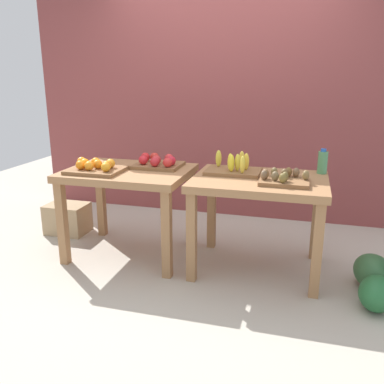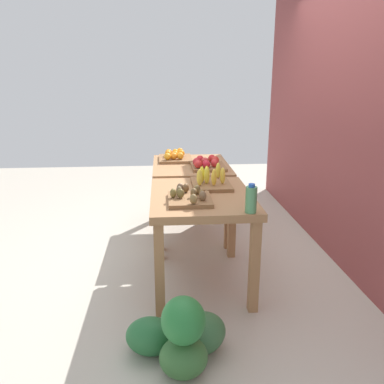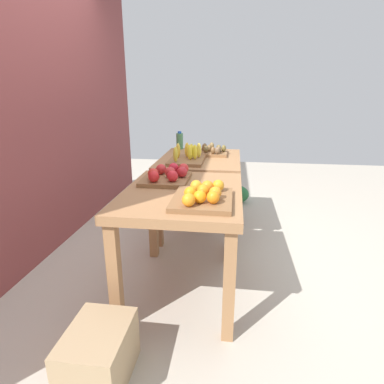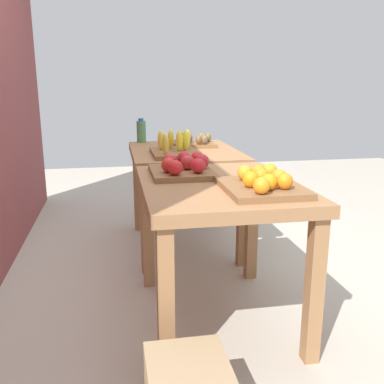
{
  "view_description": "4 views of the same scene",
  "coord_description": "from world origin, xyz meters",
  "px_view_note": "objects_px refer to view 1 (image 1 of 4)",
  "views": [
    {
      "loc": [
        0.89,
        -3.14,
        1.55
      ],
      "look_at": [
        0.02,
        -0.04,
        0.63
      ],
      "focal_mm": 38.37,
      "sensor_mm": 36.0,
      "label": 1
    },
    {
      "loc": [
        3.52,
        -0.31,
        1.67
      ],
      "look_at": [
        -0.07,
        -0.02,
        0.61
      ],
      "focal_mm": 36.62,
      "sensor_mm": 36.0,
      "label": 2
    },
    {
      "loc": [
        -2.58,
        -0.33,
        1.42
      ],
      "look_at": [
        0.02,
        0.01,
        0.58
      ],
      "focal_mm": 29.47,
      "sensor_mm": 36.0,
      "label": 3
    },
    {
      "loc": [
        -2.69,
        0.53,
        1.28
      ],
      "look_at": [
        0.07,
        0.03,
        0.57
      ],
      "focal_mm": 40.5,
      "sensor_mm": 36.0,
      "label": 4
    }
  ],
  "objects_px": {
    "orange_bin": "(96,167)",
    "cardboard_produce_box": "(68,218)",
    "kiwi_bin": "(284,179)",
    "water_bottle": "(323,162)",
    "apple_bin": "(158,162)",
    "display_table_left": "(129,182)",
    "display_table_right": "(259,192)",
    "banana_crate": "(234,168)"
  },
  "relations": [
    {
      "from": "orange_bin",
      "to": "banana_crate",
      "type": "bearing_deg",
      "value": 13.31
    },
    {
      "from": "water_bottle",
      "to": "banana_crate",
      "type": "bearing_deg",
      "value": -164.66
    },
    {
      "from": "apple_bin",
      "to": "cardboard_produce_box",
      "type": "relative_size",
      "value": 1.0
    },
    {
      "from": "water_bottle",
      "to": "cardboard_produce_box",
      "type": "xyz_separation_m",
      "value": [
        -2.42,
        0.01,
        -0.72
      ]
    },
    {
      "from": "orange_bin",
      "to": "cardboard_produce_box",
      "type": "xyz_separation_m",
      "value": [
        -0.61,
        0.46,
        -0.67
      ]
    },
    {
      "from": "orange_bin",
      "to": "cardboard_produce_box",
      "type": "height_order",
      "value": "orange_bin"
    },
    {
      "from": "banana_crate",
      "to": "kiwi_bin",
      "type": "bearing_deg",
      "value": -27.17
    },
    {
      "from": "orange_bin",
      "to": "water_bottle",
      "type": "height_order",
      "value": "water_bottle"
    },
    {
      "from": "apple_bin",
      "to": "kiwi_bin",
      "type": "xyz_separation_m",
      "value": [
        1.09,
        -0.26,
        -0.01
      ]
    },
    {
      "from": "apple_bin",
      "to": "banana_crate",
      "type": "height_order",
      "value": "banana_crate"
    },
    {
      "from": "banana_crate",
      "to": "water_bottle",
      "type": "height_order",
      "value": "water_bottle"
    },
    {
      "from": "orange_bin",
      "to": "apple_bin",
      "type": "bearing_deg",
      "value": 35.58
    },
    {
      "from": "water_bottle",
      "to": "kiwi_bin",
      "type": "bearing_deg",
      "value": -125.21
    },
    {
      "from": "display_table_left",
      "to": "display_table_right",
      "type": "xyz_separation_m",
      "value": [
        1.12,
        0.0,
        0.0
      ]
    },
    {
      "from": "kiwi_bin",
      "to": "water_bottle",
      "type": "relative_size",
      "value": 1.8
    },
    {
      "from": "display_table_left",
      "to": "display_table_right",
      "type": "bearing_deg",
      "value": 0.0
    },
    {
      "from": "apple_bin",
      "to": "water_bottle",
      "type": "height_order",
      "value": "water_bottle"
    },
    {
      "from": "apple_bin",
      "to": "display_table_left",
      "type": "bearing_deg",
      "value": -145.4
    },
    {
      "from": "display_table_right",
      "to": "cardboard_produce_box",
      "type": "height_order",
      "value": "display_table_right"
    },
    {
      "from": "display_table_left",
      "to": "display_table_right",
      "type": "height_order",
      "value": "same"
    },
    {
      "from": "display_table_right",
      "to": "water_bottle",
      "type": "relative_size",
      "value": 5.1
    },
    {
      "from": "display_table_left",
      "to": "kiwi_bin",
      "type": "xyz_separation_m",
      "value": [
        1.31,
        -0.11,
        0.15
      ]
    },
    {
      "from": "orange_bin",
      "to": "apple_bin",
      "type": "distance_m",
      "value": 0.53
    },
    {
      "from": "orange_bin",
      "to": "water_bottle",
      "type": "xyz_separation_m",
      "value": [
        1.81,
        0.45,
        0.06
      ]
    },
    {
      "from": "banana_crate",
      "to": "kiwi_bin",
      "type": "relative_size",
      "value": 1.2
    },
    {
      "from": "banana_crate",
      "to": "water_bottle",
      "type": "distance_m",
      "value": 0.72
    },
    {
      "from": "display_table_right",
      "to": "apple_bin",
      "type": "xyz_separation_m",
      "value": [
        -0.9,
        0.15,
        0.16
      ]
    },
    {
      "from": "display_table_left",
      "to": "apple_bin",
      "type": "xyz_separation_m",
      "value": [
        0.22,
        0.15,
        0.16
      ]
    },
    {
      "from": "display_table_right",
      "to": "banana_crate",
      "type": "distance_m",
      "value": 0.29
    },
    {
      "from": "display_table_left",
      "to": "orange_bin",
      "type": "bearing_deg",
      "value": -143.45
    },
    {
      "from": "display_table_left",
      "to": "display_table_right",
      "type": "distance_m",
      "value": 1.12
    },
    {
      "from": "kiwi_bin",
      "to": "water_bottle",
      "type": "height_order",
      "value": "water_bottle"
    },
    {
      "from": "water_bottle",
      "to": "cardboard_produce_box",
      "type": "bearing_deg",
      "value": 179.83
    },
    {
      "from": "display_table_left",
      "to": "apple_bin",
      "type": "distance_m",
      "value": 0.31
    },
    {
      "from": "banana_crate",
      "to": "water_bottle",
      "type": "xyz_separation_m",
      "value": [
        0.69,
        0.19,
        0.05
      ]
    },
    {
      "from": "orange_bin",
      "to": "display_table_left",
      "type": "bearing_deg",
      "value": 36.55
    },
    {
      "from": "apple_bin",
      "to": "kiwi_bin",
      "type": "distance_m",
      "value": 1.12
    },
    {
      "from": "display_table_right",
      "to": "apple_bin",
      "type": "bearing_deg",
      "value": 170.54
    },
    {
      "from": "kiwi_bin",
      "to": "cardboard_produce_box",
      "type": "height_order",
      "value": "kiwi_bin"
    },
    {
      "from": "display_table_left",
      "to": "apple_bin",
      "type": "height_order",
      "value": "apple_bin"
    },
    {
      "from": "banana_crate",
      "to": "display_table_left",
      "type": "bearing_deg",
      "value": -173.47
    },
    {
      "from": "apple_bin",
      "to": "banana_crate",
      "type": "distance_m",
      "value": 0.68
    }
  ]
}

